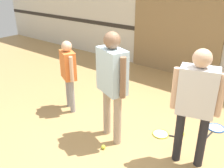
# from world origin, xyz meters

# --- Properties ---
(ground_plane) EXTENTS (16.00, 16.00, 0.00)m
(ground_plane) POSITION_xyz_m (0.00, 0.00, 0.00)
(ground_plane) COLOR tan
(wall_back) EXTENTS (16.00, 0.07, 3.20)m
(wall_back) POSITION_xyz_m (0.00, 3.53, 1.60)
(wall_back) COLOR silver
(wall_back) RESTS_ON ground_plane
(wall_panel) EXTENTS (2.41, 0.05, 2.12)m
(wall_panel) POSITION_xyz_m (-0.71, 3.47, 1.06)
(wall_panel) COLOR #93754C
(wall_panel) RESTS_ON ground_plane
(person_instructor) EXTENTS (0.62, 0.42, 1.74)m
(person_instructor) POSITION_xyz_m (-0.15, 0.19, 1.07)
(person_instructor) COLOR tan
(person_instructor) RESTS_ON ground_plane
(person_student_left) EXTENTS (0.47, 0.36, 1.37)m
(person_student_left) POSITION_xyz_m (-1.37, 0.43, 0.84)
(person_student_left) COLOR gray
(person_student_left) RESTS_ON ground_plane
(person_student_right) EXTENTS (0.61, 0.37, 1.66)m
(person_student_right) POSITION_xyz_m (1.04, 0.39, 1.03)
(person_student_right) COLOR #232328
(person_student_right) RESTS_ON ground_plane
(racket_spare_on_floor) EXTENTS (0.48, 0.35, 0.03)m
(racket_spare_on_floor) POSITION_xyz_m (0.45, 0.75, 0.01)
(racket_spare_on_floor) COLOR #C6D838
(racket_spare_on_floor) RESTS_ON ground_plane
(racket_second_spare) EXTENTS (0.32, 0.55, 0.03)m
(racket_second_spare) POSITION_xyz_m (1.10, 1.48, 0.01)
(racket_second_spare) COLOR blue
(racket_second_spare) RESTS_ON ground_plane
(tennis_ball_near_instructor) EXTENTS (0.07, 0.07, 0.07)m
(tennis_ball_near_instructor) POSITION_xyz_m (-0.07, -0.13, 0.03)
(tennis_ball_near_instructor) COLOR #CCE038
(tennis_ball_near_instructor) RESTS_ON ground_plane
(tennis_ball_by_spare_racket) EXTENTS (0.07, 0.07, 0.07)m
(tennis_ball_by_spare_racket) POSITION_xyz_m (0.73, 0.95, 0.03)
(tennis_ball_by_spare_racket) COLOR #CCE038
(tennis_ball_by_spare_racket) RESTS_ON ground_plane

